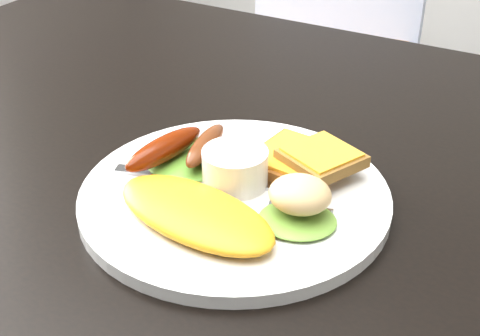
{
  "coord_description": "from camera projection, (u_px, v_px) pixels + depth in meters",
  "views": [
    {
      "loc": [
        0.3,
        -0.53,
        1.1
      ],
      "look_at": [
        0.04,
        -0.08,
        0.78
      ],
      "focal_mm": 50.0,
      "sensor_mm": 36.0,
      "label": 1
    }
  ],
  "objects": [
    {
      "name": "lettuce_left",
      "position": [
        190.0,
        160.0,
        0.66
      ],
      "size": [
        0.11,
        0.11,
        0.01
      ],
      "primitive_type": "ellipsoid",
      "rotation": [
        0.0,
        0.0,
        0.34
      ],
      "color": "#398429",
      "rests_on": "plate"
    },
    {
      "name": "fork",
      "position": [
        196.0,
        178.0,
        0.63
      ],
      "size": [
        0.16,
        0.06,
        0.0
      ],
      "primitive_type": "cube",
      "rotation": [
        0.0,
        0.0,
        0.31
      ],
      "color": "#ADAFB7",
      "rests_on": "plate"
    },
    {
      "name": "plate",
      "position": [
        235.0,
        197.0,
        0.62
      ],
      "size": [
        0.29,
        0.29,
        0.01
      ],
      "primitive_type": "cylinder",
      "color": "white",
      "rests_on": "dining_table"
    },
    {
      "name": "omelette",
      "position": [
        195.0,
        213.0,
        0.57
      ],
      "size": [
        0.17,
        0.1,
        0.02
      ],
      "primitive_type": "ellipsoid",
      "rotation": [
        0.0,
        0.0,
        -0.17
      ],
      "color": "yellow",
      "rests_on": "plate"
    },
    {
      "name": "dining_chair",
      "position": [
        303.0,
        62.0,
        1.7
      ],
      "size": [
        0.51,
        0.51,
        0.05
      ],
      "primitive_type": "cube",
      "rotation": [
        0.0,
        0.0,
        0.11
      ],
      "color": "#A6765D",
      "rests_on": "ground"
    },
    {
      "name": "sausage_b",
      "position": [
        205.0,
        145.0,
        0.65
      ],
      "size": [
        0.04,
        0.09,
        0.02
      ],
      "primitive_type": "ellipsoid",
      "rotation": [
        0.0,
        0.0,
        0.18
      ],
      "color": "brown",
      "rests_on": "lettuce_left"
    },
    {
      "name": "toast_a",
      "position": [
        297.0,
        162.0,
        0.65
      ],
      "size": [
        0.09,
        0.09,
        0.01
      ],
      "primitive_type": "cube",
      "rotation": [
        0.0,
        0.0,
        -0.11
      ],
      "color": "#954616",
      "rests_on": "plate"
    },
    {
      "name": "ramekin",
      "position": [
        235.0,
        168.0,
        0.62
      ],
      "size": [
        0.06,
        0.06,
        0.04
      ],
      "primitive_type": "cylinder",
      "rotation": [
        0.0,
        0.0,
        0.04
      ],
      "color": "white",
      "rests_on": "plate"
    },
    {
      "name": "sausage_a",
      "position": [
        164.0,
        149.0,
        0.64
      ],
      "size": [
        0.04,
        0.1,
        0.02
      ],
      "primitive_type": "ellipsoid",
      "rotation": [
        0.0,
        0.0,
        -0.17
      ],
      "color": "#6E0F06",
      "rests_on": "lettuce_left"
    },
    {
      "name": "dining_table",
      "position": [
        246.0,
        167.0,
        0.72
      ],
      "size": [
        1.2,
        0.8,
        0.04
      ],
      "primitive_type": "cube",
      "color": "black",
      "rests_on": "ground"
    },
    {
      "name": "lettuce_right",
      "position": [
        297.0,
        220.0,
        0.57
      ],
      "size": [
        0.08,
        0.08,
        0.01
      ],
      "primitive_type": "ellipsoid",
      "rotation": [
        0.0,
        0.0,
        0.29
      ],
      "color": "olive",
      "rests_on": "plate"
    },
    {
      "name": "potato_salad",
      "position": [
        300.0,
        194.0,
        0.57
      ],
      "size": [
        0.06,
        0.06,
        0.03
      ],
      "primitive_type": "ellipsoid",
      "rotation": [
        0.0,
        0.0,
        0.14
      ],
      "color": "#F0EBB0",
      "rests_on": "lettuce_right"
    },
    {
      "name": "toast_b",
      "position": [
        321.0,
        158.0,
        0.63
      ],
      "size": [
        0.09,
        0.09,
        0.01
      ],
      "primitive_type": "cube",
      "rotation": [
        0.0,
        0.0,
        -0.42
      ],
      "color": "#995A26",
      "rests_on": "toast_a"
    }
  ]
}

